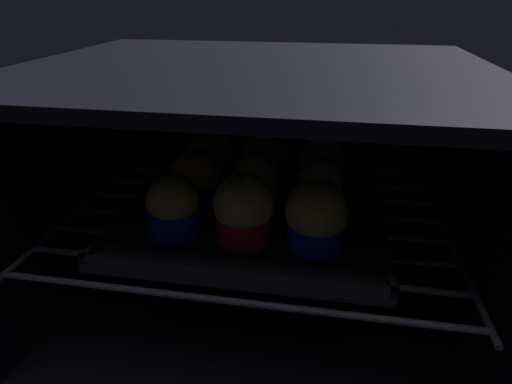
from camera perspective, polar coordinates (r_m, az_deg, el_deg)
oven_cavity at (r=63.80cm, az=0.59°, el=1.26°), size 59.00×47.00×37.00cm
oven_rack at (r=61.65cm, az=-0.06°, el=-3.25°), size 54.80×42.00×0.80cm
baking_tray at (r=61.44cm, az=0.00°, el=-2.21°), size 35.94×35.94×2.20cm
muffin_row0_col0 at (r=54.21cm, az=-11.38°, el=-2.06°), size 7.01×7.01×8.01cm
muffin_row0_col1 at (r=51.27cm, az=-1.60°, el=-2.52°), size 7.55×7.55×9.00cm
muffin_row0_col2 at (r=50.68cm, az=8.33°, el=-3.39°), size 7.69×7.69×8.54cm
muffin_row1_col0 at (r=61.69cm, az=-8.25°, el=1.96°), size 7.55×7.55×8.73cm
muffin_row1_col1 at (r=59.32cm, az=-0.38°, el=1.22°), size 7.01×7.01×8.11cm
muffin_row1_col2 at (r=59.07cm, az=8.66°, el=0.68°), size 7.01×7.01×7.88cm
muffin_row2_col0 at (r=70.02cm, az=-6.25°, el=5.03°), size 7.40×7.40×7.99cm
muffin_row2_col1 at (r=67.91cm, az=1.25°, el=4.89°), size 7.45×7.45×8.60cm
muffin_row2_col2 at (r=67.43cm, az=9.02°, el=4.13°), size 7.34×7.34×8.20cm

